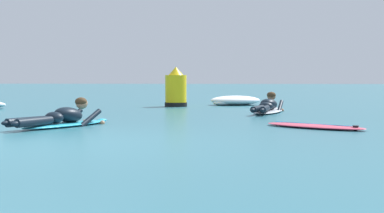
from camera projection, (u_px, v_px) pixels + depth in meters
ground_plane at (154, 106)px, 17.60m from camera, size 120.00×120.00×0.00m
surfer_near at (63, 119)px, 10.24m from camera, size 1.34×2.38×0.54m
surfer_far at (268, 107)px, 14.25m from camera, size 1.01×2.60×0.54m
drifting_surfboard at (315, 126)px, 9.99m from camera, size 1.82×1.61×0.16m
whitewater_back at (235, 101)px, 18.30m from camera, size 1.83×1.60×0.29m
channel_marker_buoy at (176, 90)px, 17.35m from camera, size 0.65×0.65×1.15m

